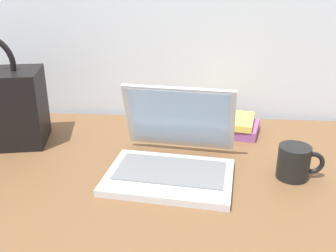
{
  "coord_description": "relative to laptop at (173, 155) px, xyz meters",
  "views": [
    {
      "loc": [
        0.08,
        -0.9,
        0.52
      ],
      "look_at": [
        0.01,
        0.0,
        0.15
      ],
      "focal_mm": 41.44,
      "sensor_mm": 36.0,
      "label": 1
    }
  ],
  "objects": [
    {
      "name": "desk",
      "position": [
        -0.02,
        0.01,
        -0.06
      ],
      "size": [
        1.6,
        0.76,
        0.03
      ],
      "color": "brown",
      "rests_on": "ground"
    },
    {
      "name": "laptop",
      "position": [
        0.0,
        0.0,
        0.0
      ],
      "size": [
        0.34,
        0.32,
        0.21
      ],
      "color": "silver",
      "rests_on": "desk"
    },
    {
      "name": "coffee_mug",
      "position": [
        0.3,
        -0.01,
        -0.0
      ],
      "size": [
        0.12,
        0.08,
        0.09
      ],
      "color": "black",
      "rests_on": "desk"
    },
    {
      "name": "book_stack",
      "position": [
        0.15,
        0.27,
        -0.02
      ],
      "size": [
        0.22,
        0.17,
        0.05
      ],
      "color": "#8C4C8C",
      "rests_on": "desk"
    }
  ]
}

